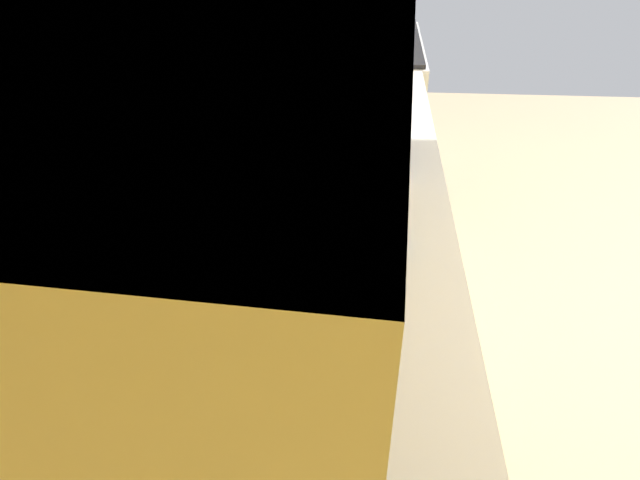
{
  "coord_description": "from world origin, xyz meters",
  "views": [
    {
      "loc": [
        -1.6,
        1.33,
        1.9
      ],
      "look_at": [
        -0.71,
        1.38,
        1.24
      ],
      "focal_mm": 33.68,
      "sensor_mm": 36.0,
      "label": 1
    }
  ],
  "objects_px": {
    "bowl": "(369,237)",
    "kettle": "(368,79)",
    "oven_range": "(355,126)",
    "microwave": "(345,102)"
  },
  "relations": [
    {
      "from": "bowl",
      "to": "kettle",
      "type": "relative_size",
      "value": 0.89
    },
    {
      "from": "oven_range",
      "to": "kettle",
      "type": "xyz_separation_m",
      "value": [
        -0.62,
        -0.04,
        0.51
      ]
    },
    {
      "from": "bowl",
      "to": "kettle",
      "type": "height_order",
      "value": "kettle"
    },
    {
      "from": "oven_range",
      "to": "microwave",
      "type": "xyz_separation_m",
      "value": [
        -1.1,
        0.04,
        0.61
      ]
    },
    {
      "from": "oven_range",
      "to": "kettle",
      "type": "bearing_deg",
      "value": -176.28
    },
    {
      "from": "oven_range",
      "to": "kettle",
      "type": "relative_size",
      "value": 5.75
    },
    {
      "from": "oven_range",
      "to": "microwave",
      "type": "relative_size",
      "value": 2.42
    },
    {
      "from": "kettle",
      "to": "oven_range",
      "type": "bearing_deg",
      "value": 3.72
    },
    {
      "from": "oven_range",
      "to": "bowl",
      "type": "xyz_separation_m",
      "value": [
        -1.64,
        -0.04,
        0.47
      ]
    },
    {
      "from": "oven_range",
      "to": "microwave",
      "type": "bearing_deg",
      "value": 177.87
    }
  ]
}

